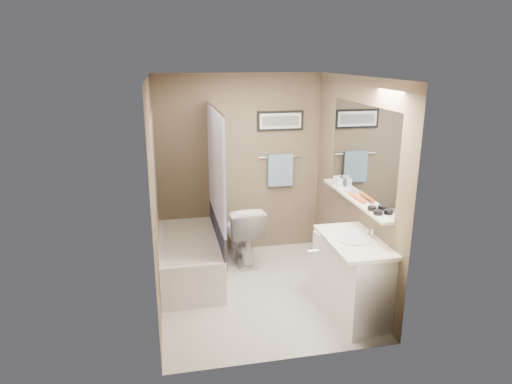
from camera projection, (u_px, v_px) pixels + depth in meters
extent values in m
plane|color=beige|center=(259.00, 291.00, 5.25)|extent=(2.50, 2.50, 0.00)
cube|color=white|center=(259.00, 79.00, 4.57)|extent=(2.20, 2.50, 0.04)
cube|color=brown|center=(240.00, 166.00, 6.06)|extent=(2.20, 0.04, 2.40)
cube|color=brown|center=(290.00, 233.00, 3.75)|extent=(2.20, 0.04, 2.40)
cube|color=brown|center=(156.00, 197.00, 4.70)|extent=(0.04, 2.50, 2.40)
cube|color=brown|center=(353.00, 186.00, 5.11)|extent=(0.04, 2.50, 2.40)
cube|color=beige|center=(157.00, 201.00, 5.22)|extent=(0.02, 1.55, 2.00)
cylinder|color=silver|center=(214.00, 108.00, 5.05)|extent=(0.02, 1.55, 0.02)
cube|color=white|center=(216.00, 165.00, 5.24)|extent=(0.03, 1.45, 1.28)
cube|color=#252A46|center=(218.00, 231.00, 5.48)|extent=(0.03, 1.45, 0.36)
cube|color=silver|center=(362.00, 152.00, 4.85)|extent=(0.02, 1.60, 1.00)
cube|color=silver|center=(354.00, 199.00, 4.99)|extent=(0.12, 1.60, 0.03)
cylinder|color=silver|center=(280.00, 157.00, 6.12)|extent=(0.60, 0.02, 0.02)
cube|color=#97C4DC|center=(280.00, 170.00, 6.16)|extent=(0.34, 0.05, 0.44)
cube|color=black|center=(280.00, 121.00, 6.00)|extent=(0.62, 0.02, 0.26)
cube|color=white|center=(281.00, 121.00, 5.99)|extent=(0.56, 0.00, 0.20)
cube|color=#595959|center=(281.00, 121.00, 5.99)|extent=(0.50, 0.00, 0.13)
cube|color=silver|center=(351.00, 251.00, 3.90)|extent=(0.80, 0.02, 2.00)
cylinder|color=silver|center=(313.00, 251.00, 3.89)|extent=(0.10, 0.02, 0.02)
cube|color=white|center=(189.00, 259.00, 5.51)|extent=(0.71, 1.50, 0.50)
cube|color=beige|center=(188.00, 239.00, 5.44)|extent=(0.56, 1.36, 0.02)
imported|color=silver|center=(242.00, 233.00, 5.93)|extent=(0.50, 0.80, 0.78)
cube|color=white|center=(353.00, 279.00, 4.68)|extent=(0.61, 0.96, 0.80)
cube|color=white|center=(355.00, 241.00, 4.56)|extent=(0.54, 0.96, 0.04)
cylinder|color=silver|center=(354.00, 239.00, 4.55)|extent=(0.34, 0.34, 0.01)
cylinder|color=silver|center=(373.00, 234.00, 4.57)|extent=(0.02, 0.02, 0.10)
sphere|color=silver|center=(368.00, 232.00, 4.67)|extent=(0.05, 0.05, 0.05)
cylinder|color=black|center=(378.00, 213.00, 4.44)|extent=(0.09, 0.09, 0.04)
cylinder|color=black|center=(372.00, 208.00, 4.57)|extent=(0.09, 0.09, 0.04)
cylinder|color=#E95A20|center=(359.00, 199.00, 4.85)|extent=(0.05, 0.22, 0.04)
cylinder|color=orange|center=(355.00, 196.00, 4.97)|extent=(0.06, 0.22, 0.04)
cube|color=pink|center=(347.00, 192.00, 5.18)|extent=(0.05, 0.16, 0.01)
cylinder|color=silver|center=(336.00, 180.00, 5.48)|extent=(0.08, 0.08, 0.10)
imported|color=#999999|center=(339.00, 181.00, 5.38)|extent=(0.07, 0.07, 0.14)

